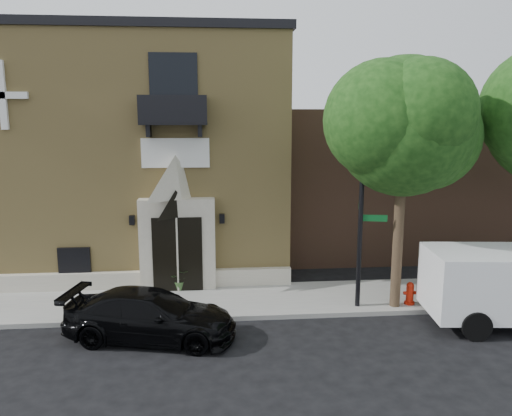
{
  "coord_description": "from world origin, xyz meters",
  "views": [
    {
      "loc": [
        0.24,
        -14.27,
        6.13
      ],
      "look_at": [
        1.67,
        2.0,
        3.12
      ],
      "focal_mm": 35.0,
      "sensor_mm": 36.0,
      "label": 1
    }
  ],
  "objects_px": {
    "dumpster": "(465,283)",
    "street_sign": "(361,220)",
    "pedestrian_near": "(426,267)",
    "black_sedan": "(151,315)",
    "fire_hydrant": "(410,293)"
  },
  "relations": [
    {
      "from": "black_sedan",
      "to": "fire_hydrant",
      "type": "relative_size",
      "value": 6.51
    },
    {
      "from": "black_sedan",
      "to": "dumpster",
      "type": "xyz_separation_m",
      "value": [
        9.96,
        1.7,
        0.06
      ]
    },
    {
      "from": "street_sign",
      "to": "fire_hydrant",
      "type": "relative_size",
      "value": 7.63
    },
    {
      "from": "black_sedan",
      "to": "pedestrian_near",
      "type": "height_order",
      "value": "pedestrian_near"
    },
    {
      "from": "black_sedan",
      "to": "street_sign",
      "type": "bearing_deg",
      "value": -64.17
    },
    {
      "from": "dumpster",
      "to": "pedestrian_near",
      "type": "relative_size",
      "value": 1.16
    },
    {
      "from": "street_sign",
      "to": "dumpster",
      "type": "relative_size",
      "value": 2.7
    },
    {
      "from": "dumpster",
      "to": "street_sign",
      "type": "bearing_deg",
      "value": -158.17
    },
    {
      "from": "pedestrian_near",
      "to": "street_sign",
      "type": "bearing_deg",
      "value": 8.55
    },
    {
      "from": "street_sign",
      "to": "fire_hydrant",
      "type": "xyz_separation_m",
      "value": [
        1.7,
        -0.01,
        -2.45
      ]
    },
    {
      "from": "fire_hydrant",
      "to": "dumpster",
      "type": "bearing_deg",
      "value": 4.37
    },
    {
      "from": "street_sign",
      "to": "black_sedan",
      "type": "bearing_deg",
      "value": -153.49
    },
    {
      "from": "street_sign",
      "to": "dumpster",
      "type": "bearing_deg",
      "value": 14.89
    },
    {
      "from": "fire_hydrant",
      "to": "street_sign",
      "type": "bearing_deg",
      "value": 179.75
    },
    {
      "from": "black_sedan",
      "to": "fire_hydrant",
      "type": "xyz_separation_m",
      "value": [
        8.06,
        1.55,
        -0.18
      ]
    }
  ]
}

